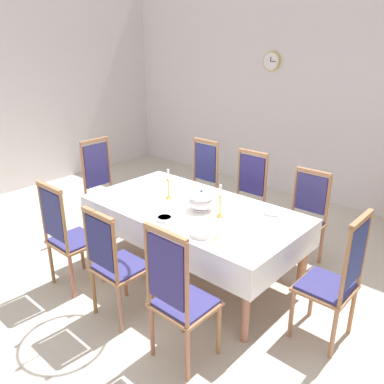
% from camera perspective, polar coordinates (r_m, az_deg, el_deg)
% --- Properties ---
extents(ground, '(7.78, 6.14, 0.04)m').
position_cam_1_polar(ground, '(4.24, -1.61, -12.86)').
color(ground, beige).
extents(back_wall, '(7.78, 0.08, 3.48)m').
position_cam_1_polar(back_wall, '(6.19, 19.05, 14.33)').
color(back_wall, silver).
rests_on(back_wall, ground).
extents(dining_table, '(2.21, 1.16, 0.77)m').
position_cam_1_polar(dining_table, '(4.01, 0.12, -3.18)').
color(dining_table, olive).
rests_on(dining_table, ground).
extents(tablecloth, '(2.23, 1.18, 0.29)m').
position_cam_1_polar(tablecloth, '(4.01, 0.12, -3.00)').
color(tablecloth, white).
rests_on(tablecloth, dining_table).
extents(chair_south_a, '(0.44, 0.42, 1.13)m').
position_cam_1_polar(chair_south_a, '(4.05, -17.65, -5.94)').
color(chair_south_a, '#996144').
rests_on(chair_south_a, ground).
extents(chair_north_a, '(0.44, 0.42, 1.15)m').
position_cam_1_polar(chair_north_a, '(5.21, 1.08, 1.30)').
color(chair_north_a, '#9F614F').
rests_on(chair_north_a, ground).
extents(chair_south_b, '(0.44, 0.42, 1.08)m').
position_cam_1_polar(chair_south_b, '(3.51, -11.19, -10.01)').
color(chair_south_b, '#A7653E').
rests_on(chair_south_b, ground).
extents(chair_north_b, '(0.44, 0.42, 1.13)m').
position_cam_1_polar(chair_north_b, '(4.80, 7.74, -0.76)').
color(chair_north_b, '#996847').
rests_on(chair_north_b, ground).
extents(chair_south_c, '(0.44, 0.42, 1.17)m').
position_cam_1_polar(chair_south_c, '(2.99, -1.95, -14.82)').
color(chair_south_c, '#9D6543').
rests_on(chair_south_c, ground).
extents(chair_north_c, '(0.44, 0.42, 1.06)m').
position_cam_1_polar(chair_north_c, '(4.46, 15.90, -3.49)').
color(chair_north_c, '#A26350').
rests_on(chair_north_c, ground).
extents(chair_head_west, '(0.42, 0.44, 1.22)m').
position_cam_1_polar(chair_head_west, '(5.11, -12.71, 0.62)').
color(chair_head_west, '#936945').
rests_on(chair_head_west, ground).
extents(chair_head_east, '(0.42, 0.44, 1.17)m').
position_cam_1_polar(chair_head_east, '(3.38, 20.14, -11.75)').
color(chair_head_east, '#9C664D').
rests_on(chair_head_east, ground).
extents(soup_tureen, '(0.27, 0.27, 0.22)m').
position_cam_1_polar(soup_tureen, '(3.87, 1.37, -1.21)').
color(soup_tureen, white).
rests_on(soup_tureen, tablecloth).
extents(candlestick_west, '(0.07, 0.07, 0.33)m').
position_cam_1_polar(candlestick_west, '(4.16, -3.44, 0.71)').
color(candlestick_west, gold).
rests_on(candlestick_west, tablecloth).
extents(candlestick_east, '(0.07, 0.07, 0.32)m').
position_cam_1_polar(candlestick_east, '(3.73, 4.10, -1.78)').
color(candlestick_east, gold).
rests_on(candlestick_east, tablecloth).
extents(bowl_near_left, '(0.17, 0.17, 0.04)m').
position_cam_1_polar(bowl_near_left, '(4.77, -3.63, 2.04)').
color(bowl_near_left, white).
rests_on(bowl_near_left, tablecloth).
extents(bowl_near_right, '(0.19, 0.19, 0.04)m').
position_cam_1_polar(bowl_near_right, '(3.41, 1.44, -5.95)').
color(bowl_near_right, white).
rests_on(bowl_near_right, tablecloth).
extents(bowl_far_left, '(0.18, 0.18, 0.04)m').
position_cam_1_polar(bowl_far_left, '(3.91, 11.64, -2.71)').
color(bowl_far_left, white).
rests_on(bowl_far_left, tablecloth).
extents(bowl_far_right, '(0.15, 0.15, 0.03)m').
position_cam_1_polar(bowl_far_right, '(3.70, -4.03, -3.81)').
color(bowl_far_right, white).
rests_on(bowl_far_right, tablecloth).
extents(spoon_primary, '(0.06, 0.17, 0.01)m').
position_cam_1_polar(spoon_primary, '(4.87, -4.44, 2.25)').
color(spoon_primary, gold).
rests_on(spoon_primary, tablecloth).
extents(spoon_secondary, '(0.03, 0.18, 0.01)m').
position_cam_1_polar(spoon_secondary, '(3.36, 3.37, -6.73)').
color(spoon_secondary, gold).
rests_on(spoon_secondary, tablecloth).
extents(mounted_clock, '(0.29, 0.06, 0.29)m').
position_cam_1_polar(mounted_clock, '(6.51, 11.51, 18.13)').
color(mounted_clock, '#D1B251').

